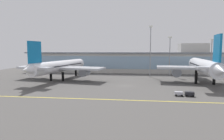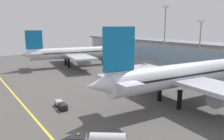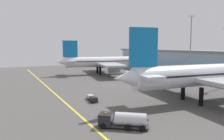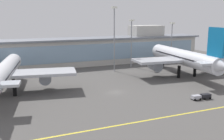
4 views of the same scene
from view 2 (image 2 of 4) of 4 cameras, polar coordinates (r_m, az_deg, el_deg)
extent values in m
plane|color=#514F4C|center=(77.42, -7.90, -3.15)|extent=(180.00, 180.00, 0.00)
cube|color=yellow|center=(70.69, -24.06, -5.45)|extent=(144.00, 0.50, 0.01)
cube|color=beige|center=(105.45, 15.26, 3.65)|extent=(126.49, 12.00, 11.71)
cube|color=#84A3BC|center=(100.85, 13.05, 3.76)|extent=(121.43, 0.20, 7.50)
cube|color=slate|center=(104.85, 15.44, 7.04)|extent=(129.49, 14.00, 0.80)
cylinder|color=black|center=(111.07, -11.79, 2.19)|extent=(1.10, 1.10, 4.10)
cylinder|color=black|center=(105.15, -11.02, 1.72)|extent=(1.10, 1.10, 4.10)
cylinder|color=black|center=(113.70, -2.39, 2.63)|extent=(1.10, 1.10, 4.10)
cylinder|color=white|center=(108.28, -9.86, 4.37)|extent=(11.91, 40.18, 5.13)
cone|color=white|center=(115.68, 0.50, 4.97)|extent=(5.59, 5.39, 4.87)
cone|color=white|center=(104.77, -21.43, 3.74)|extent=(5.27, 6.31, 4.36)
cube|color=#84A3BC|center=(114.28, -0.93, 5.34)|extent=(4.41, 4.20, 1.54)
cube|color=black|center=(108.23, -9.87, 4.57)|extent=(10.86, 33.90, 0.41)
cube|color=#B7BAC1|center=(108.35, -9.85, 4.03)|extent=(42.36, 16.53, 0.82)
cylinder|color=#999EA8|center=(120.08, -10.61, 3.73)|extent=(4.43, 5.73, 3.59)
cylinder|color=#999EA8|center=(98.04, -7.22, 2.16)|extent=(4.43, 5.73, 3.59)
cube|color=#0F6BA8|center=(104.54, -19.38, 7.33)|extent=(1.84, 7.18, 8.21)
cube|color=#B7BAC1|center=(105.05, -19.17, 4.12)|extent=(13.78, 6.60, 0.66)
cylinder|color=black|center=(59.00, 12.12, -5.61)|extent=(1.10, 1.10, 4.54)
cylinder|color=black|center=(54.38, 16.92, -7.32)|extent=(1.10, 1.10, 4.54)
cylinder|color=black|center=(70.40, 25.37, -3.71)|extent=(1.10, 1.10, 4.54)
cylinder|color=silver|center=(57.64, 16.96, -1.30)|extent=(9.28, 40.59, 5.68)
cone|color=silver|center=(44.49, -3.11, -3.91)|extent=(5.37, 6.65, 4.83)
cube|color=black|center=(57.55, 16.98, -0.89)|extent=(8.76, 34.18, 0.45)
cube|color=#B7BAC1|center=(57.79, 16.92, -1.99)|extent=(39.01, 13.07, 0.91)
cylinder|color=#999EA8|center=(66.81, 11.02, -1.92)|extent=(4.43, 5.57, 3.97)
cylinder|color=#999EA8|center=(53.05, 26.31, -6.37)|extent=(4.43, 5.57, 3.97)
cube|color=#0F6BA8|center=(45.31, 1.80, 5.34)|extent=(1.33, 7.27, 9.08)
cube|color=#B7BAC1|center=(46.44, 1.75, -2.70)|extent=(12.60, 5.51, 0.73)
cube|color=#84A3BC|center=(36.61, -8.63, -17.03)|extent=(3.46, 3.45, 0.88)
cylinder|color=silver|center=(36.12, -1.11, -17.56)|extent=(5.22, 5.83, 2.30)
cube|color=orange|center=(36.27, -8.66, -16.01)|extent=(0.30, 0.40, 0.20)
cylinder|color=black|center=(52.94, -11.36, -9.82)|extent=(0.61, 0.25, 0.60)
cylinder|color=black|center=(52.53, -12.93, -10.06)|extent=(0.61, 0.25, 0.60)
cylinder|color=black|center=(54.57, -11.98, -9.20)|extent=(0.61, 0.25, 0.60)
cylinder|color=black|center=(54.17, -13.51, -9.42)|extent=(0.61, 0.25, 0.60)
cube|color=black|center=(53.35, -12.47, -9.07)|extent=(2.72, 1.71, 1.10)
cylinder|color=black|center=(55.78, -12.42, -8.76)|extent=(0.61, 0.23, 0.60)
cylinder|color=black|center=(55.39, -13.92, -8.97)|extent=(0.61, 0.23, 0.60)
cylinder|color=black|center=(57.30, -12.94, -8.24)|extent=(0.61, 0.23, 0.60)
cylinder|color=black|center=(56.92, -14.40, -8.44)|extent=(0.61, 0.23, 0.60)
cube|color=#A8A8B2|center=(56.17, -13.44, -8.12)|extent=(2.52, 1.70, 1.00)
cube|color=#2D2D33|center=(54.93, -12.97, -8.94)|extent=(0.61, 0.15, 0.08)
cylinder|color=gray|center=(83.32, 13.23, 6.55)|extent=(0.44, 0.44, 25.41)
cube|color=silver|center=(83.33, 13.65, 15.53)|extent=(1.80, 1.80, 0.70)
cylinder|color=gray|center=(81.53, 21.41, 4.15)|extent=(0.44, 0.44, 20.26)
cube|color=silver|center=(81.04, 21.95, 11.52)|extent=(1.80, 1.80, 0.70)
camera|label=1|loc=(75.83, -68.87, 0.14)|focal=31.94mm
camera|label=3|loc=(8.48, 166.55, -40.75)|focal=35.71mm
camera|label=4|loc=(102.21, -55.02, 8.33)|focal=41.09mm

